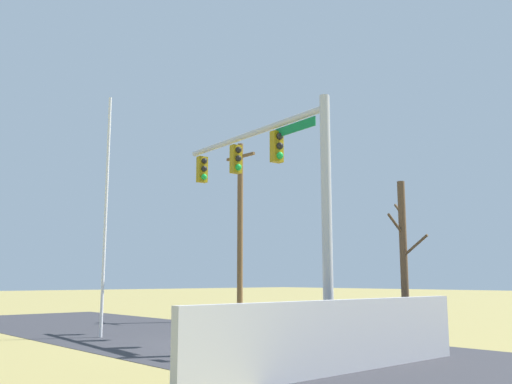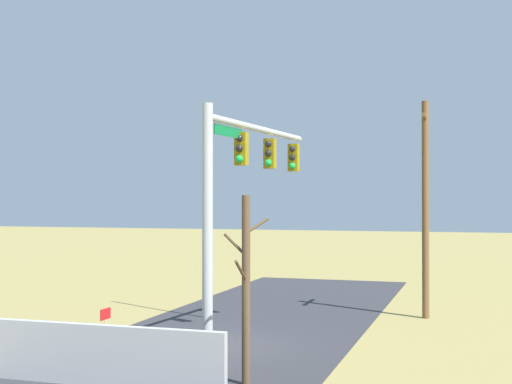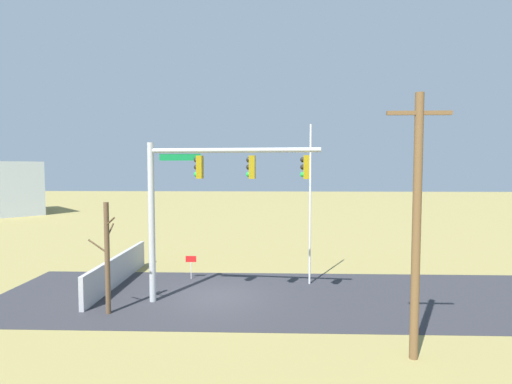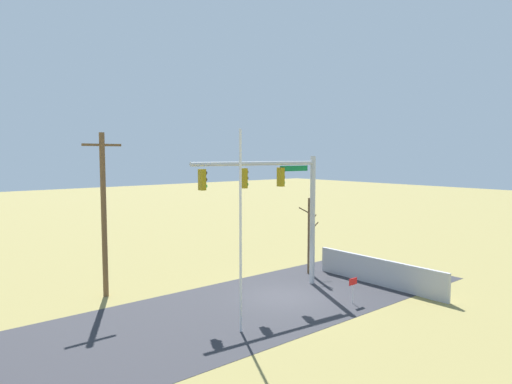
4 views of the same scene
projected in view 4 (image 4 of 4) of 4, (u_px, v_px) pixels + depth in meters
The scene contains 9 objects.
ground_plane at pixel (286, 297), 22.24m from camera, with size 160.00×160.00×0.00m, color olive.
road_surface at pixel (219, 315), 19.70m from camera, with size 28.00×8.00×0.01m, color #2D2D33.
sidewalk_corner at pixel (324, 280), 25.22m from camera, with size 6.00×6.00×0.01m, color #B7B5AD.
retaining_fence at pixel (379, 272), 24.18m from camera, with size 0.20×7.88×1.44m, color #A8A8AD.
signal_mast at pixel (281, 195), 22.98m from camera, with size 7.30×0.96×6.90m.
flagpole at pixel (241, 232), 17.53m from camera, with size 0.10×0.10×7.96m, color silver.
utility_pole at pixel (104, 212), 22.00m from camera, with size 1.90×0.26×8.04m.
bare_tree at pixel (309, 235), 26.41m from camera, with size 1.27×1.02×4.47m.
open_sign at pixel (353, 285), 21.15m from camera, with size 0.56×0.04×1.22m.
Camera 4 is at (-14.98, -15.83, 6.97)m, focal length 31.75 mm.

